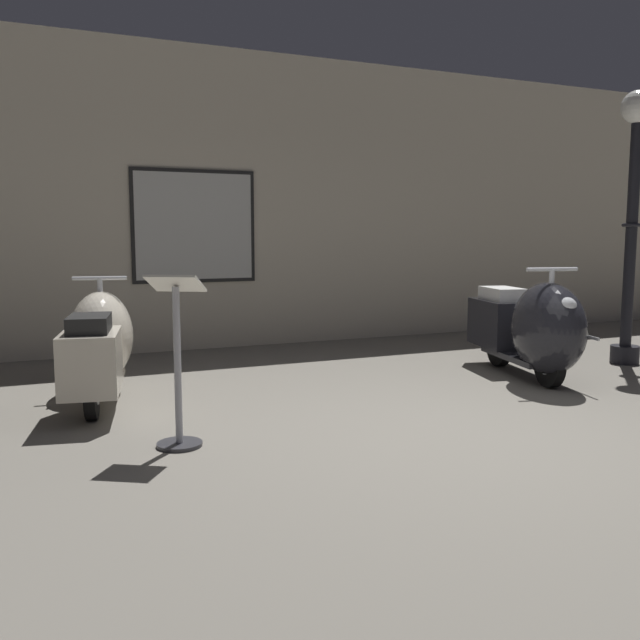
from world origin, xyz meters
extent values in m
plane|color=slate|center=(0.00, 0.00, 0.00)|extent=(60.00, 60.00, 0.00)
cube|color=#BCB29E|center=(0.00, 4.13, 1.68)|extent=(18.00, 0.20, 3.37)
cube|color=black|center=(-0.74, 4.01, 1.39)|extent=(1.39, 0.03, 1.25)
cube|color=#B2B2AD|center=(-0.74, 4.00, 1.39)|extent=(1.31, 0.01, 1.17)
cylinder|color=black|center=(-1.95, 2.27, 0.19)|extent=(0.15, 0.40, 0.39)
cylinder|color=silver|center=(-1.95, 2.27, 0.19)|extent=(0.13, 0.19, 0.17)
cylinder|color=black|center=(-2.14, 1.36, 0.19)|extent=(0.15, 0.40, 0.39)
cylinder|color=silver|center=(-2.14, 1.36, 0.19)|extent=(0.13, 0.19, 0.17)
cube|color=beige|center=(-2.05, 1.81, 0.17)|extent=(0.52, 0.97, 0.05)
ellipsoid|color=beige|center=(-1.96, 2.22, 0.47)|extent=(0.65, 0.90, 0.74)
cube|color=beige|center=(-2.13, 1.40, 0.41)|extent=(0.51, 0.72, 0.43)
cube|color=black|center=(-2.13, 1.40, 0.68)|extent=(0.36, 0.51, 0.12)
sphere|color=silver|center=(-1.91, 2.48, 0.67)|extent=(0.15, 0.15, 0.15)
cylinder|color=silver|center=(-1.96, 2.25, 0.81)|extent=(0.04, 0.04, 0.27)
cylinder|color=silver|center=(-1.96, 2.25, 0.94)|extent=(0.42, 0.11, 0.03)
cube|color=silver|center=(-2.21, 2.27, 0.42)|extent=(0.14, 0.64, 0.02)
cylinder|color=black|center=(1.55, 0.87, 0.21)|extent=(0.18, 0.42, 0.41)
cylinder|color=silver|center=(1.55, 0.87, 0.21)|extent=(0.14, 0.20, 0.19)
cylinder|color=black|center=(1.77, 1.83, 0.21)|extent=(0.18, 0.42, 0.41)
cylinder|color=silver|center=(1.77, 1.83, 0.21)|extent=(0.14, 0.20, 0.19)
cube|color=black|center=(1.66, 1.35, 0.19)|extent=(0.59, 1.04, 0.05)
ellipsoid|color=black|center=(1.56, 0.92, 0.50)|extent=(0.72, 0.97, 0.79)
cube|color=black|center=(1.76, 1.79, 0.43)|extent=(0.56, 0.78, 0.46)
cube|color=silver|center=(1.76, 1.79, 0.72)|extent=(0.40, 0.55, 0.12)
sphere|color=silver|center=(1.49, 0.64, 0.72)|extent=(0.16, 0.16, 0.16)
cylinder|color=silver|center=(1.55, 0.89, 0.86)|extent=(0.05, 0.05, 0.29)
cylinder|color=silver|center=(1.55, 0.89, 1.01)|extent=(0.45, 0.14, 0.03)
cube|color=silver|center=(1.81, 0.86, 0.45)|extent=(0.17, 0.68, 0.02)
cylinder|color=black|center=(3.04, 1.43, 0.09)|extent=(0.28, 0.28, 0.18)
cylinder|color=black|center=(3.04, 1.43, 1.28)|extent=(0.11, 0.11, 2.21)
torus|color=black|center=(3.04, 1.43, 1.39)|extent=(0.19, 0.19, 0.04)
sphere|color=white|center=(3.04, 1.43, 2.53)|extent=(0.33, 0.33, 0.33)
cylinder|color=#333338|center=(-1.71, 0.50, 0.01)|extent=(0.28, 0.28, 0.02)
cylinder|color=#A5A5AD|center=(-1.71, 0.50, 0.50)|extent=(0.04, 0.04, 0.96)
cube|color=silver|center=(-1.71, 0.50, 1.01)|extent=(0.39, 0.36, 0.12)
camera|label=1|loc=(-2.57, -3.60, 1.29)|focal=38.49mm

